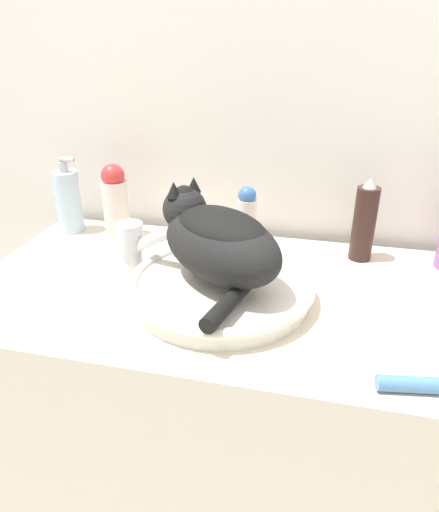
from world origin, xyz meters
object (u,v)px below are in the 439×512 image
(soap_pump_bottle, at_px, (68,201))
(deodorant_stick, at_px, (247,218))
(cream_tube, at_px, (427,385))
(lotion_bottle_white, at_px, (115,201))
(hairspray_can_black, at_px, (364,222))
(cat, at_px, (217,239))
(faucet, at_px, (135,244))

(soap_pump_bottle, distance_m, deodorant_stick, 0.45)
(soap_pump_bottle, xyz_separation_m, deodorant_stick, (0.45, -0.00, -0.01))
(deodorant_stick, xyz_separation_m, cream_tube, (0.34, -0.42, -0.06))
(lotion_bottle_white, xyz_separation_m, deodorant_stick, (0.33, -0.00, -0.02))
(soap_pump_bottle, height_order, hairspray_can_black, soap_pump_bottle)
(cat, relative_size, faucet, 2.26)
(hairspray_can_black, height_order, cream_tube, hairspray_can_black)
(lotion_bottle_white, bearing_deg, soap_pump_bottle, -180.00)
(cat, distance_m, soap_pump_bottle, 0.50)
(lotion_bottle_white, distance_m, deodorant_stick, 0.33)
(soap_pump_bottle, height_order, lotion_bottle_white, soap_pump_bottle)
(faucet, height_order, lotion_bottle_white, lotion_bottle_white)
(cat, relative_size, hairspray_can_black, 1.73)
(faucet, relative_size, lotion_bottle_white, 0.79)
(faucet, bearing_deg, deodorant_stick, 58.54)
(cat, xyz_separation_m, lotion_bottle_white, (-0.31, 0.23, -0.03))
(soap_pump_bottle, xyz_separation_m, cream_tube, (0.79, -0.42, -0.07))
(deodorant_stick, bearing_deg, lotion_bottle_white, 180.00)
(soap_pump_bottle, distance_m, cream_tube, 0.90)
(faucet, height_order, deodorant_stick, deodorant_stick)
(cat, height_order, cream_tube, cat)
(faucet, bearing_deg, cream_tube, -7.37)
(deodorant_stick, relative_size, hairspray_can_black, 0.80)
(cat, bearing_deg, faucet, 19.41)
(lotion_bottle_white, height_order, hairspray_can_black, hairspray_can_black)
(soap_pump_bottle, bearing_deg, cat, -27.99)
(soap_pump_bottle, relative_size, deodorant_stick, 1.28)
(faucet, xyz_separation_m, soap_pump_bottle, (-0.25, 0.18, 0.01))
(faucet, relative_size, deodorant_stick, 0.96)
(soap_pump_bottle, bearing_deg, deodorant_stick, -0.00)
(cat, height_order, faucet, cat)
(cat, bearing_deg, lotion_bottle_white, -1.05)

